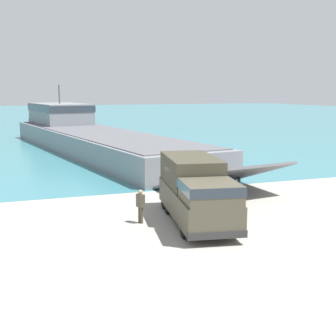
{
  "coord_description": "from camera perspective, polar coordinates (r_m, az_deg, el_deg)",
  "views": [
    {
      "loc": [
        -9.12,
        -21.88,
        6.47
      ],
      "look_at": [
        0.14,
        3.83,
        1.92
      ],
      "focal_mm": 50.0,
      "sensor_mm": 36.0,
      "label": 1
    }
  ],
  "objects": [
    {
      "name": "moored_boat_a",
      "position": [
        97.68,
        -14.88,
        5.72
      ],
      "size": [
        5.55,
        7.24,
        1.88
      ],
      "rotation": [
        0.0,
        0.0,
        0.55
      ],
      "color": "#B22323",
      "rests_on": "ground_plane"
    },
    {
      "name": "landing_craft",
      "position": [
        52.66,
        -9.79,
        4.12
      ],
      "size": [
        14.35,
        46.03,
        7.17
      ],
      "rotation": [
        0.0,
        0.0,
        0.16
      ],
      "color": "gray",
      "rests_on": "ground_plane"
    },
    {
      "name": "water_surface",
      "position": [
        118.78,
        -15.46,
        6.01
      ],
      "size": [
        240.0,
        180.0,
        0.01
      ],
      "primitive_type": "cube",
      "color": "teal",
      "rests_on": "ground_plane"
    },
    {
      "name": "mooring_bollard",
      "position": [
        32.05,
        8.64,
        -1.56
      ],
      "size": [
        0.25,
        0.25,
        0.74
      ],
      "color": "#333338",
      "rests_on": "ground_plane"
    },
    {
      "name": "soldier_on_ramp",
      "position": [
        23.01,
        -3.37,
        -4.39
      ],
      "size": [
        0.37,
        0.49,
        1.68
      ],
      "rotation": [
        0.0,
        0.0,
        0.34
      ],
      "color": "#4C4738",
      "rests_on": "ground_plane"
    },
    {
      "name": "ground_plane",
      "position": [
        24.57,
        2.73,
        -5.82
      ],
      "size": [
        240.0,
        240.0,
        0.0
      ],
      "primitive_type": "plane",
      "color": "#9E998E"
    },
    {
      "name": "military_truck",
      "position": [
        23.09,
        3.48,
        -2.72
      ],
      "size": [
        3.81,
        8.0,
        3.11
      ],
      "rotation": [
        0.0,
        0.0,
        -1.74
      ],
      "color": "#4C4738",
      "rests_on": "ground_plane"
    }
  ]
}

